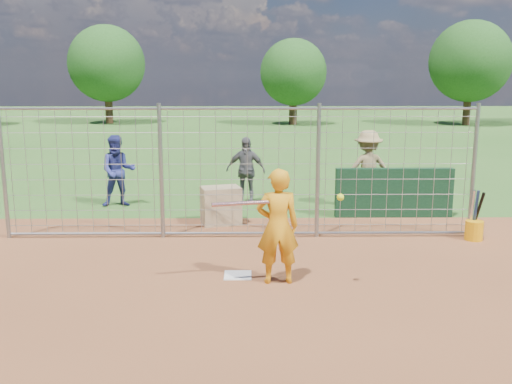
{
  "coord_description": "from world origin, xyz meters",
  "views": [
    {
      "loc": [
        0.18,
        -8.75,
        3.11
      ],
      "look_at": [
        0.3,
        0.8,
        1.15
      ],
      "focal_mm": 40.0,
      "sensor_mm": 36.0,
      "label": 1
    }
  ],
  "objects_px": {
    "bucket_with_bats": "(474,228)",
    "equipment_bin": "(221,206)",
    "bystander_a": "(118,171)",
    "bystander_c": "(368,169)",
    "batter": "(278,226)",
    "bystander_b": "(246,170)"
  },
  "relations": [
    {
      "from": "bystander_b",
      "to": "bucket_with_bats",
      "type": "relative_size",
      "value": 1.69
    },
    {
      "from": "batter",
      "to": "bystander_c",
      "type": "height_order",
      "value": "bystander_c"
    },
    {
      "from": "batter",
      "to": "bystander_b",
      "type": "relative_size",
      "value": 1.07
    },
    {
      "from": "equipment_bin",
      "to": "bystander_c",
      "type": "bearing_deg",
      "value": 8.59
    },
    {
      "from": "bystander_a",
      "to": "bystander_c",
      "type": "height_order",
      "value": "bystander_c"
    },
    {
      "from": "equipment_bin",
      "to": "batter",
      "type": "bearing_deg",
      "value": -89.13
    },
    {
      "from": "bystander_a",
      "to": "equipment_bin",
      "type": "xyz_separation_m",
      "value": [
        2.54,
        -1.73,
        -0.46
      ]
    },
    {
      "from": "batter",
      "to": "bucket_with_bats",
      "type": "relative_size",
      "value": 1.82
    },
    {
      "from": "batter",
      "to": "bystander_b",
      "type": "distance_m",
      "value": 5.54
    },
    {
      "from": "bystander_a",
      "to": "bystander_c",
      "type": "xyz_separation_m",
      "value": [
        5.95,
        -0.21,
        0.06
      ]
    },
    {
      "from": "bystander_c",
      "to": "bystander_b",
      "type": "bearing_deg",
      "value": -12.79
    },
    {
      "from": "batter",
      "to": "bystander_c",
      "type": "distance_m",
      "value": 5.58
    },
    {
      "from": "batter",
      "to": "equipment_bin",
      "type": "distance_m",
      "value": 3.7
    },
    {
      "from": "bystander_c",
      "to": "equipment_bin",
      "type": "relative_size",
      "value": 2.31
    },
    {
      "from": "bystander_a",
      "to": "bystander_c",
      "type": "bearing_deg",
      "value": -13.89
    },
    {
      "from": "bucket_with_bats",
      "to": "bystander_b",
      "type": "bearing_deg",
      "value": 143.44
    },
    {
      "from": "bystander_a",
      "to": "equipment_bin",
      "type": "height_order",
      "value": "bystander_a"
    },
    {
      "from": "equipment_bin",
      "to": "bystander_a",
      "type": "bearing_deg",
      "value": 130.4
    },
    {
      "from": "bucket_with_bats",
      "to": "equipment_bin",
      "type": "bearing_deg",
      "value": 165.48
    },
    {
      "from": "batter",
      "to": "bystander_a",
      "type": "height_order",
      "value": "batter"
    },
    {
      "from": "bystander_a",
      "to": "bystander_b",
      "type": "distance_m",
      "value": 3.07
    },
    {
      "from": "bystander_b",
      "to": "bucket_with_bats",
      "type": "bearing_deg",
      "value": -26.11
    }
  ]
}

